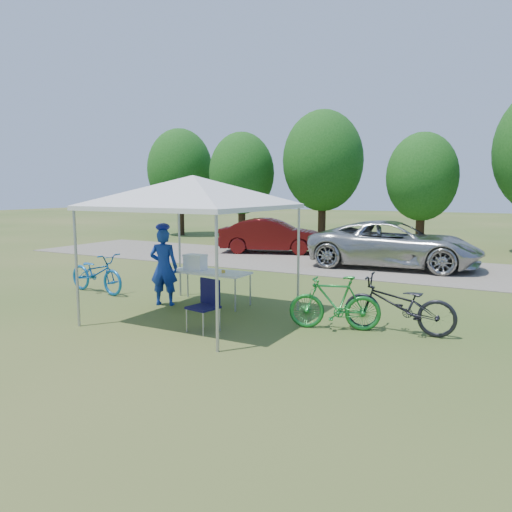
{
  "coord_description": "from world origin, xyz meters",
  "views": [
    {
      "loc": [
        5.57,
        -7.67,
        2.47
      ],
      "look_at": [
        0.24,
        2.0,
        0.99
      ],
      "focal_mm": 35.0,
      "sensor_mm": 36.0,
      "label": 1
    }
  ],
  "objects": [
    {
      "name": "canopy",
      "position": [
        0.0,
        0.0,
        2.65
      ],
      "size": [
        4.53,
        4.53,
        3.0
      ],
      "color": "#A5A5AA",
      "rests_on": "ground"
    },
    {
      "name": "ground",
      "position": [
        0.0,
        0.0,
        0.0
      ],
      "size": [
        100.0,
        100.0,
        0.0
      ],
      "primitive_type": "plane",
      "color": "#2D5119",
      "rests_on": "ground"
    },
    {
      "name": "folding_table",
      "position": [
        -0.41,
        1.13,
        0.68
      ],
      "size": [
        1.75,
        0.73,
        0.72
      ],
      "color": "white",
      "rests_on": "ground"
    },
    {
      "name": "minivan",
      "position": [
        1.86,
        8.09,
        0.75
      ],
      "size": [
        5.46,
        2.87,
        1.46
      ],
      "primitive_type": "imported",
      "rotation": [
        0.0,
        0.0,
        1.66
      ],
      "color": "#B1B2AD",
      "rests_on": "gravel_strip"
    },
    {
      "name": "sedan",
      "position": [
        -3.18,
        9.48,
        0.68
      ],
      "size": [
        4.25,
        2.62,
        1.32
      ],
      "primitive_type": "imported",
      "rotation": [
        0.0,
        0.0,
        1.9
      ],
      "color": "#4C0D0C",
      "rests_on": "gravel_strip"
    },
    {
      "name": "bike_dark",
      "position": [
        3.68,
        0.85,
        0.5
      ],
      "size": [
        1.94,
        0.8,
        1.0
      ],
      "primitive_type": "imported",
      "rotation": [
        0.0,
        0.0,
        -1.5
      ],
      "color": "black",
      "rests_on": "ground"
    },
    {
      "name": "bike_green",
      "position": [
        2.63,
        0.54,
        0.48
      ],
      "size": [
        1.67,
        0.92,
        0.97
      ],
      "primitive_type": "imported",
      "rotation": [
        0.0,
        0.0,
        -1.26
      ],
      "color": "#1A7729",
      "rests_on": "ground"
    },
    {
      "name": "cooler",
      "position": [
        -0.79,
        1.13,
        0.89
      ],
      "size": [
        0.47,
        0.32,
        0.34
      ],
      "color": "white",
      "rests_on": "folding_table"
    },
    {
      "name": "gravel_strip",
      "position": [
        0.0,
        8.0,
        0.01
      ],
      "size": [
        24.0,
        5.0,
        0.02
      ],
      "primitive_type": "cube",
      "color": "gray",
      "rests_on": "ground"
    },
    {
      "name": "treeline",
      "position": [
        -0.29,
        14.05,
        3.53
      ],
      "size": [
        24.89,
        4.28,
        6.3
      ],
      "color": "#382314",
      "rests_on": "ground"
    },
    {
      "name": "bike_blue",
      "position": [
        -3.47,
        0.81,
        0.48
      ],
      "size": [
        1.89,
        0.85,
        0.96
      ],
      "primitive_type": "imported",
      "rotation": [
        0.0,
        0.0,
        1.46
      ],
      "color": "#1363AD",
      "rests_on": "ground"
    },
    {
      "name": "cyclist",
      "position": [
        -1.21,
        0.57,
        0.82
      ],
      "size": [
        0.7,
        0.58,
        1.65
      ],
      "primitive_type": "imported",
      "rotation": [
        0.0,
        0.0,
        3.5
      ],
      "color": "navy",
      "rests_on": "ground"
    },
    {
      "name": "folding_chair",
      "position": [
        0.67,
        -0.58,
        0.53
      ],
      "size": [
        0.53,
        0.55,
        0.9
      ],
      "rotation": [
        0.0,
        0.0,
        -0.18
      ],
      "color": "black",
      "rests_on": "ground"
    },
    {
      "name": "ice_cream_cup",
      "position": [
        -0.04,
        1.08,
        0.75
      ],
      "size": [
        0.08,
        0.08,
        0.06
      ],
      "primitive_type": "cylinder",
      "color": "gold",
      "rests_on": "folding_table"
    }
  ]
}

